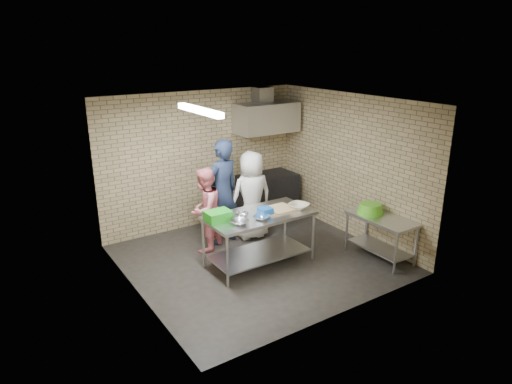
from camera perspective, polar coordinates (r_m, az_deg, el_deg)
floor at (r=7.94m, az=0.20°, el=-8.41°), size 4.20×4.20×0.00m
ceiling at (r=7.14m, az=0.22°, el=11.32°), size 4.20×4.20×0.00m
back_wall at (r=9.10m, az=-6.81°, el=4.07°), size 4.20×0.06×2.70m
front_wall at (r=5.97m, az=10.95°, el=-3.91°), size 4.20×0.06×2.70m
left_wall at (r=6.56m, az=-15.25°, el=-2.14°), size 0.06×4.00×2.70m
right_wall at (r=8.72m, az=11.78°, el=3.19°), size 0.06×4.00×2.70m
prep_table at (r=7.62m, az=0.41°, el=-5.90°), size 1.78×0.89×0.89m
side_counter at (r=8.13m, az=15.30°, el=-5.52°), size 0.60×1.20×0.75m
stove at (r=9.73m, az=1.43°, el=-0.38°), size 1.20×0.70×0.90m
range_hood at (r=9.37m, az=1.33°, el=9.30°), size 1.30×0.60×0.60m
hood_duct at (r=9.43m, az=0.82°, el=12.12°), size 0.35×0.30×0.30m
wall_shelf at (r=9.72m, az=2.15°, el=8.55°), size 0.80×0.20×0.04m
fluorescent_fixture at (r=6.65m, az=-7.08°, el=10.13°), size 0.10×1.25×0.08m
green_crate at (r=7.18m, az=-4.77°, el=-3.00°), size 0.40×0.30×0.16m
blue_tub at (r=7.37m, az=1.17°, el=-2.47°), size 0.20×0.20×0.13m
cutting_board at (r=7.61m, az=2.69°, el=-2.19°), size 0.54×0.42×0.03m
mixing_bowl_a at (r=7.03m, az=-2.07°, el=-3.82°), size 0.35×0.35×0.07m
mixing_bowl_b at (r=7.32m, az=-1.75°, el=-2.88°), size 0.27×0.27×0.07m
mixing_bowl_c at (r=7.21m, az=0.73°, el=-3.23°), size 0.33×0.33×0.06m
ceramic_bowl at (r=7.71m, az=5.37°, el=-1.77°), size 0.44×0.44×0.08m
green_basin at (r=8.10m, az=14.16°, el=-2.00°), size 0.46×0.46×0.17m
bottle_red at (r=9.56m, az=0.92°, el=9.06°), size 0.07×0.07×0.18m
bottle_green at (r=9.79m, az=2.88°, el=9.17°), size 0.06×0.06×0.15m
man_navy at (r=8.27m, az=-4.25°, el=-0.01°), size 0.79×0.60×1.95m
woman_pink at (r=8.06m, az=-6.45°, el=-2.22°), size 0.93×0.88×1.52m
woman_white at (r=8.49m, az=-0.57°, el=-0.42°), size 0.87×0.62×1.68m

